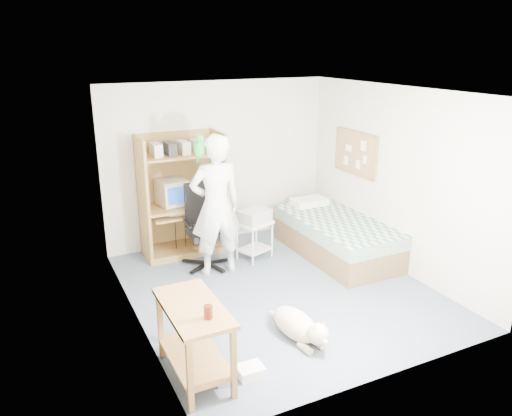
# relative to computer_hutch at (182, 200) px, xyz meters

# --- Properties ---
(floor) EXTENTS (4.00, 4.00, 0.00)m
(floor) POSITION_rel_computer_hutch_xyz_m (0.70, -1.74, -0.82)
(floor) COLOR #4C5768
(floor) RESTS_ON ground
(wall_back) EXTENTS (3.60, 0.02, 2.50)m
(wall_back) POSITION_rel_computer_hutch_xyz_m (0.70, 0.26, 0.43)
(wall_back) COLOR beige
(wall_back) RESTS_ON floor
(wall_right) EXTENTS (0.02, 4.00, 2.50)m
(wall_right) POSITION_rel_computer_hutch_xyz_m (2.50, -1.74, 0.43)
(wall_right) COLOR beige
(wall_right) RESTS_ON floor
(wall_left) EXTENTS (0.02, 4.00, 2.50)m
(wall_left) POSITION_rel_computer_hutch_xyz_m (-1.10, -1.74, 0.43)
(wall_left) COLOR beige
(wall_left) RESTS_ON floor
(ceiling) EXTENTS (3.60, 4.00, 0.02)m
(ceiling) POSITION_rel_computer_hutch_xyz_m (0.70, -1.74, 1.68)
(ceiling) COLOR white
(ceiling) RESTS_ON wall_back
(computer_hutch) EXTENTS (1.20, 0.63, 1.80)m
(computer_hutch) POSITION_rel_computer_hutch_xyz_m (0.00, 0.00, 0.00)
(computer_hutch) COLOR brown
(computer_hutch) RESTS_ON floor
(bed) EXTENTS (1.02, 2.02, 0.66)m
(bed) POSITION_rel_computer_hutch_xyz_m (2.00, -1.12, -0.53)
(bed) COLOR brown
(bed) RESTS_ON floor
(side_desk) EXTENTS (0.50, 1.00, 0.75)m
(side_desk) POSITION_rel_computer_hutch_xyz_m (-0.85, -2.94, -0.33)
(side_desk) COLOR brown
(side_desk) RESTS_ON floor
(corkboard) EXTENTS (0.04, 0.94, 0.66)m
(corkboard) POSITION_rel_computer_hutch_xyz_m (2.47, -0.84, 0.63)
(corkboard) COLOR #906240
(corkboard) RESTS_ON wall_right
(office_chair) EXTENTS (0.65, 0.65, 1.16)m
(office_chair) POSITION_rel_computer_hutch_xyz_m (0.14, -0.60, -0.41)
(office_chair) COLOR black
(office_chair) RESTS_ON floor
(person) EXTENTS (0.73, 0.50, 1.93)m
(person) POSITION_rel_computer_hutch_xyz_m (0.18, -0.91, 0.14)
(person) COLOR silver
(person) RESTS_ON floor
(parrot) EXTENTS (0.14, 0.25, 0.39)m
(parrot) POSITION_rel_computer_hutch_xyz_m (-0.02, -0.90, 0.94)
(parrot) COLOR #138624
(parrot) RESTS_ON person
(dog) EXTENTS (0.40, 0.98, 0.37)m
(dog) POSITION_rel_computer_hutch_xyz_m (0.35, -2.82, -0.66)
(dog) COLOR #C9B686
(dog) RESTS_ON floor
(printer_cart) EXTENTS (0.57, 0.52, 0.56)m
(printer_cart) POSITION_rel_computer_hutch_xyz_m (0.85, -0.70, -0.45)
(printer_cart) COLOR silver
(printer_cart) RESTS_ON floor
(printer) EXTENTS (0.51, 0.45, 0.18)m
(printer) POSITION_rel_computer_hutch_xyz_m (0.85, -0.70, -0.17)
(printer) COLOR #A4A39F
(printer) RESTS_ON printer_cart
(crt_monitor) EXTENTS (0.44, 0.46, 0.37)m
(crt_monitor) POSITION_rel_computer_hutch_xyz_m (-0.14, 0.01, 0.13)
(crt_monitor) COLOR beige
(crt_monitor) RESTS_ON computer_hutch
(keyboard) EXTENTS (0.47, 0.22, 0.03)m
(keyboard) POSITION_rel_computer_hutch_xyz_m (-0.02, -0.16, -0.15)
(keyboard) COLOR beige
(keyboard) RESTS_ON computer_hutch
(pencil_cup) EXTENTS (0.08, 0.08, 0.12)m
(pencil_cup) POSITION_rel_computer_hutch_xyz_m (0.31, -0.09, -0.00)
(pencil_cup) COLOR gold
(pencil_cup) RESTS_ON computer_hutch
(drink_glass) EXTENTS (0.08, 0.08, 0.12)m
(drink_glass) POSITION_rel_computer_hutch_xyz_m (-0.80, -3.20, -0.01)
(drink_glass) COLOR #44170B
(drink_glass) RESTS_ON side_desk
(floor_box_a) EXTENTS (0.25, 0.21, 0.10)m
(floor_box_a) POSITION_rel_computer_hutch_xyz_m (-0.38, -3.17, -0.77)
(floor_box_a) COLOR white
(floor_box_a) RESTS_ON floor
(floor_box_b) EXTENTS (0.22, 0.25, 0.08)m
(floor_box_b) POSITION_rel_computer_hutch_xyz_m (-0.63, -3.12, -0.78)
(floor_box_b) COLOR #AAAAA5
(floor_box_b) RESTS_ON floor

